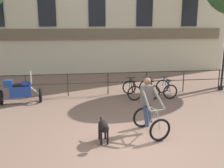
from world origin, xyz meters
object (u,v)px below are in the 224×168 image
object	(u,v)px
parked_motorcycle	(20,90)
dog	(104,127)
parked_bicycle_mid_left	(149,89)
parked_bicycle_near_lamp	(132,90)
parked_bicycle_mid_right	(166,88)
cyclist_with_bike	(149,109)

from	to	relation	value
parked_motorcycle	dog	bearing A→B (deg)	-149.64
dog	parked_motorcycle	world-z (taller)	parked_motorcycle
parked_bicycle_mid_left	dog	bearing A→B (deg)	57.43
dog	parked_bicycle_mid_left	size ratio (longest dim) A/B	0.86
dog	parked_bicycle_near_lamp	xyz separation A→B (m)	(1.80, 4.45, -0.11)
parked_motorcycle	parked_bicycle_mid_left	bearing A→B (deg)	-93.11
dog	parked_bicycle_mid_right	size ratio (longest dim) A/B	0.88
parked_motorcycle	parked_bicycle_near_lamp	world-z (taller)	parked_motorcycle
dog	parked_motorcycle	xyz separation A→B (m)	(-3.05, 4.21, 0.09)
parked_bicycle_mid_right	parked_bicycle_near_lamp	bearing A→B (deg)	-0.07
parked_bicycle_mid_left	parked_motorcycle	bearing A→B (deg)	0.25
parked_bicycle_mid_left	cyclist_with_bike	bearing A→B (deg)	71.49
dog	parked_motorcycle	distance (m)	5.20
cyclist_with_bike	parked_bicycle_mid_left	bearing A→B (deg)	61.72
cyclist_with_bike	parked_bicycle_mid_right	bearing A→B (deg)	51.41
parked_bicycle_near_lamp	parked_bicycle_mid_right	size ratio (longest dim) A/B	1.01
cyclist_with_bike	parked_bicycle_near_lamp	size ratio (longest dim) A/B	1.51
cyclist_with_bike	parked_bicycle_mid_left	size ratio (longest dim) A/B	1.50
cyclist_with_bike	parked_bicycle_mid_left	world-z (taller)	cyclist_with_bike
parked_motorcycle	parked_bicycle_mid_left	distance (m)	5.67
dog	parked_bicycle_near_lamp	bearing A→B (deg)	64.61
cyclist_with_bike	dog	xyz separation A→B (m)	(-1.47, -0.54, -0.29)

